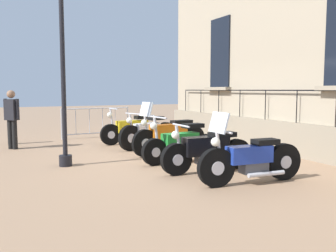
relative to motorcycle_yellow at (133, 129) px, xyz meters
name	(u,v)px	position (x,y,z in m)	size (l,w,h in m)	color
ground_plane	(186,157)	(-0.36, 2.74, -0.44)	(60.00, 60.00, 0.00)	#9E7A5B
motorcycle_yellow	(133,129)	(0.00, 0.00, 0.00)	(2.16, 0.70, 1.12)	black
motorcycle_white	(148,133)	(-0.06, 1.06, -0.01)	(1.98, 0.82, 1.03)	black
motorcycle_orange	(170,136)	(-0.17, 2.22, 0.04)	(2.20, 0.62, 1.37)	black
motorcycle_green	(182,144)	(0.02, 3.25, -0.02)	(2.08, 0.69, 1.08)	black
motorcycle_black	(208,151)	(0.02, 4.38, -0.02)	(2.07, 0.69, 1.00)	black
motorcycle_blue	(250,159)	(-0.18, 5.49, -0.01)	(2.12, 0.65, 1.29)	black
lamppost	(62,37)	(2.53, 2.53, 2.35)	(0.39, 0.39, 4.32)	black
crowd_barrier	(96,121)	(0.66, -1.97, 0.12)	(2.45, 0.24, 1.05)	#B7B7BF
bollard	(10,127)	(3.46, -1.50, 0.09)	(0.17, 0.17, 1.05)	black
pedestrian_standing	(12,116)	(3.45, -0.47, 0.49)	(0.40, 0.42, 1.66)	black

